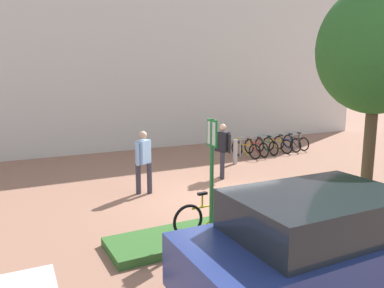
{
  "coord_description": "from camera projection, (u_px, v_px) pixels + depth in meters",
  "views": [
    {
      "loc": [
        -4.86,
        -8.0,
        3.04
      ],
      "look_at": [
        0.6,
        2.34,
        1.03
      ],
      "focal_mm": 34.58,
      "sensor_mm": 36.0,
      "label": 1
    }
  ],
  "objects": [
    {
      "name": "planter_strip",
      "position": [
        268.0,
        219.0,
        8.02
      ],
      "size": [
        7.0,
        1.1,
        0.16
      ],
      "primitive_type": "cube",
      "color": "#336028",
      "rests_on": "ground"
    },
    {
      "name": "bike_rack_cluster",
      "position": [
        272.0,
        145.0,
        15.65
      ],
      "size": [
        3.72,
        1.96,
        0.83
      ],
      "color": "#99999E",
      "rests_on": "ground"
    },
    {
      "name": "bike_at_sign",
      "position": [
        210.0,
        215.0,
        7.5
      ],
      "size": [
        1.68,
        0.42,
        0.86
      ],
      "color": "black",
      "rests_on": "ground"
    },
    {
      "name": "car_navy_sedan",
      "position": [
        324.0,
        244.0,
        5.23
      ],
      "size": [
        4.34,
        2.11,
        1.54
      ],
      "color": "navy",
      "rests_on": "ground"
    },
    {
      "name": "building_facade",
      "position": [
        117.0,
        35.0,
        15.93
      ],
      "size": [
        28.0,
        1.2,
        10.0
      ],
      "primitive_type": "cube",
      "color": "silver",
      "rests_on": "ground"
    },
    {
      "name": "person_suited_navy",
      "position": [
        223.0,
        147.0,
        11.54
      ],
      "size": [
        0.37,
        0.58,
        1.72
      ],
      "color": "#2D2D38",
      "rests_on": "ground"
    },
    {
      "name": "person_casual_tan",
      "position": [
        143.0,
        158.0,
        9.92
      ],
      "size": [
        0.52,
        0.42,
        1.72
      ],
      "color": "#383342",
      "rests_on": "ground"
    },
    {
      "name": "tree_sidewalk",
      "position": [
        377.0,
        50.0,
        8.72
      ],
      "size": [
        2.8,
        2.8,
        5.33
      ],
      "color": "brown",
      "rests_on": "ground"
    },
    {
      "name": "parking_sign_post",
      "position": [
        212.0,
        160.0,
        7.12
      ],
      "size": [
        0.08,
        0.36,
        2.33
      ],
      "color": "#2D7238",
      "rests_on": "ground"
    },
    {
      "name": "bollard_steel",
      "position": [
        235.0,
        152.0,
        13.62
      ],
      "size": [
        0.16,
        0.16,
        0.9
      ],
      "primitive_type": "cylinder",
      "color": "#ADADB2",
      "rests_on": "ground"
    },
    {
      "name": "ground_plane",
      "position": [
        213.0,
        198.0,
        9.72
      ],
      "size": [
        60.0,
        60.0,
        0.0
      ],
      "primitive_type": "plane",
      "color": "#936651"
    }
  ]
}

